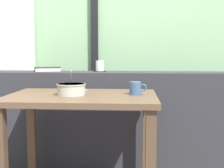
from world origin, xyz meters
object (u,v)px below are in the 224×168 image
object	(u,v)px
closed_book	(48,69)
ceramic_mug	(136,88)
coaster_square	(100,71)
juice_glass	(100,66)
breakfast_table	(82,113)
fork_utensil	(80,91)
soup_bowl	(71,89)

from	to	relation	value
closed_book	ceramic_mug	distance (m)	0.95
coaster_square	ceramic_mug	bearing A→B (deg)	-62.94
coaster_square	juice_glass	xyz separation A→B (m)	(0.00, 0.00, 0.04)
breakfast_table	fork_utensil	xyz separation A→B (m)	(-0.04, 0.16, 0.13)
coaster_square	fork_utensil	size ratio (longest dim) A/B	0.59
juice_glass	soup_bowl	size ratio (longest dim) A/B	0.47
closed_book	ceramic_mug	world-z (taller)	closed_book
fork_utensil	coaster_square	bearing A→B (deg)	99.51
breakfast_table	ceramic_mug	xyz separation A→B (m)	(0.35, 0.03, 0.17)
breakfast_table	ceramic_mug	world-z (taller)	ceramic_mug
breakfast_table	ceramic_mug	size ratio (longest dim) A/B	8.64
breakfast_table	ceramic_mug	bearing A→B (deg)	5.20
closed_book	ceramic_mug	bearing A→B (deg)	-37.19
breakfast_table	coaster_square	size ratio (longest dim) A/B	9.76
juice_glass	fork_utensil	size ratio (longest dim) A/B	0.53
juice_glass	ceramic_mug	distance (m)	0.67
juice_glass	closed_book	xyz separation A→B (m)	(-0.45, -0.02, -0.03)
closed_book	soup_bowl	bearing A→B (deg)	-61.66
coaster_square	fork_utensil	distance (m)	0.48
coaster_square	ceramic_mug	size ratio (longest dim) A/B	0.88
breakfast_table	fork_utensil	bearing A→B (deg)	104.53
coaster_square	ceramic_mug	distance (m)	0.66
ceramic_mug	fork_utensil	bearing A→B (deg)	161.79
juice_glass	fork_utensil	xyz separation A→B (m)	(-0.09, -0.46, -0.15)
breakfast_table	closed_book	xyz separation A→B (m)	(-0.40, 0.60, 0.25)
fork_utensil	breakfast_table	bearing A→B (deg)	-54.56
soup_bowl	ceramic_mug	distance (m)	0.42
juice_glass	fork_utensil	bearing A→B (deg)	-101.41
soup_bowl	fork_utensil	world-z (taller)	soup_bowl
soup_bowl	fork_utensil	size ratio (longest dim) A/B	1.12
closed_book	coaster_square	bearing A→B (deg)	2.39
coaster_square	juice_glass	world-z (taller)	juice_glass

